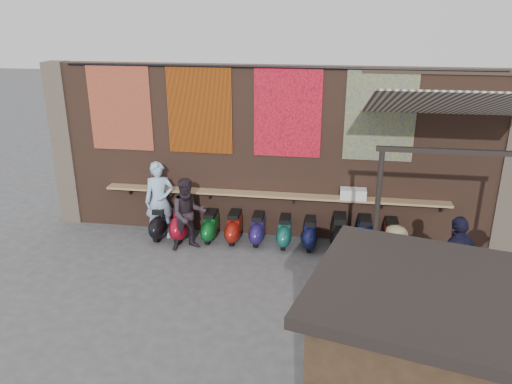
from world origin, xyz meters
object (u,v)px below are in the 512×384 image
scooter_stool_6 (310,234)px  diner_right (188,214)px  shopper_navy (456,262)px  scooter_stool_0 (161,223)px  scooter_stool_8 (365,235)px  shopper_tan (393,264)px  scooter_stool_2 (210,226)px  diner_left (160,201)px  scooter_stool_5 (284,232)px  scooter_stool_1 (182,222)px  scooter_stool_3 (234,227)px  shelf_box (353,194)px  scooter_stool_7 (339,233)px  scooter_stool_4 (258,229)px  scooter_stool_9 (391,237)px

scooter_stool_6 → diner_right: diner_right is taller
shopper_navy → scooter_stool_0: bearing=-54.6°
scooter_stool_8 → shopper_tan: size_ratio=0.53×
scooter_stool_2 → diner_left: diner_left is taller
scooter_stool_5 → scooter_stool_0: bearing=-179.8°
scooter_stool_1 → scooter_stool_3: 1.25m
scooter_stool_2 → scooter_stool_8: scooter_stool_8 is taller
scooter_stool_6 → scooter_stool_8: bearing=1.1°
shelf_box → scooter_stool_7: bearing=-129.1°
scooter_stool_7 → scooter_stool_1: bearing=179.8°
scooter_stool_0 → scooter_stool_7: size_ratio=0.95×
scooter_stool_0 → diner_right: 1.07m
scooter_stool_7 → shopper_navy: shopper_navy is taller
scooter_stool_4 → shopper_navy: size_ratio=0.41×
scooter_stool_2 → scooter_stool_3: bearing=1.1°
shelf_box → scooter_stool_3: 2.85m
scooter_stool_5 → diner_left: diner_left is taller
scooter_stool_5 → diner_left: (-2.96, 0.02, 0.58)m
diner_right → scooter_stool_6: bearing=-18.1°
scooter_stool_2 → scooter_stool_9: size_ratio=0.94×
scooter_stool_6 → shopper_tan: (1.61, -2.04, 0.43)m
scooter_stool_0 → shopper_tan: 5.55m
scooter_stool_5 → shopper_navy: (3.28, -1.98, 0.53)m
scooter_stool_0 → scooter_stool_7: bearing=0.1°
scooter_stool_2 → scooter_stool_7: bearing=-0.6°
scooter_stool_4 → diner_left: (-2.33, -0.03, 0.58)m
scooter_stool_3 → shopper_tan: bearing=-31.6°
scooter_stool_0 → shopper_tan: size_ratio=0.52×
scooter_stool_0 → scooter_stool_8: 4.76m
scooter_stool_6 → diner_left: (-3.54, 0.02, 0.59)m
scooter_stool_9 → shopper_navy: (0.88, -2.03, 0.51)m
scooter_stool_2 → diner_left: (-1.20, -0.01, 0.58)m
shelf_box → scooter_stool_5: (-1.50, -0.32, -0.90)m
diner_right → shopper_tan: (4.31, -1.56, -0.07)m
scooter_stool_2 → scooter_stool_8: (3.56, -0.01, 0.04)m
scooter_stool_9 → shopper_tan: (-0.21, -2.09, 0.40)m
scooter_stool_3 → scooter_stool_7: 2.43m
scooter_stool_6 → scooter_stool_2: bearing=179.2°
scooter_stool_2 → scooter_stool_6: 2.34m
scooter_stool_6 → shopper_navy: shopper_navy is taller
scooter_stool_9 → scooter_stool_3: bearing=-179.9°
shelf_box → scooter_stool_4: bearing=-172.7°
scooter_stool_7 → scooter_stool_2: bearing=179.4°
scooter_stool_1 → diner_right: bearing=-57.5°
scooter_stool_3 → shopper_tan: (3.38, -2.08, 0.42)m
scooter_stool_0 → scooter_stool_4: size_ratio=1.09×
shopper_navy → scooter_stool_5: bearing=-68.2°
scooter_stool_3 → scooter_stool_7: (2.43, -0.04, 0.04)m
diner_right → shelf_box: bearing=-15.7°
diner_left → diner_right: 0.98m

